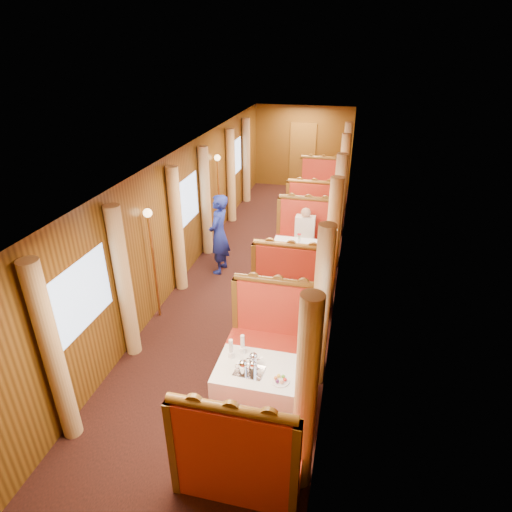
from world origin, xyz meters
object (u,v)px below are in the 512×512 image
(banquette_near_aft, at_px, (275,339))
(banquette_mid_aft, at_px, (305,239))
(passenger, at_px, (305,230))
(steward, at_px, (219,234))
(table_near, at_px, (259,392))
(tea_tray, at_px, (249,371))
(fruit_plate, at_px, (280,380))
(teapot_back, at_px, (253,361))
(banquette_far_fwd, at_px, (313,215))
(teapot_right, at_px, (253,369))
(rose_vase_far, at_px, (318,183))
(teapot_left, at_px, (243,369))
(table_mid, at_px, (299,263))
(table_far, at_px, (317,203))
(banquette_far_aft, at_px, (321,189))
(rose_vase_mid, at_px, (299,237))
(banquette_mid_fwd, at_px, (291,287))
(banquette_near_fwd, at_px, (237,460))

(banquette_near_aft, relative_size, banquette_mid_aft, 1.00)
(passenger, bearing_deg, steward, -154.15)
(table_near, distance_m, banquette_mid_aft, 4.51)
(tea_tray, bearing_deg, fruit_plate, -10.69)
(banquette_near_aft, distance_m, teapot_back, 1.06)
(banquette_near_aft, bearing_deg, banquette_far_fwd, 90.00)
(teapot_right, relative_size, rose_vase_far, 0.43)
(teapot_left, height_order, steward, steward)
(table_mid, height_order, table_far, same)
(fruit_plate, xyz_separation_m, rose_vase_far, (-0.29, 7.12, 0.16))
(banquette_far_aft, bearing_deg, rose_vase_mid, -90.20)
(tea_tray, distance_m, steward, 3.88)
(rose_vase_far, distance_m, passenger, 2.69)
(table_near, xyz_separation_m, banquette_near_aft, (0.00, 1.01, 0.05))
(rose_vase_mid, bearing_deg, banquette_mid_fwd, -89.09)
(rose_vase_far, bearing_deg, fruit_plate, -87.67)
(table_mid, bearing_deg, rose_vase_mid, -153.41)
(banquette_far_aft, distance_m, teapot_left, 8.15)
(banquette_mid_fwd, height_order, tea_tray, banquette_mid_fwd)
(table_mid, relative_size, teapot_back, 6.07)
(banquette_near_fwd, bearing_deg, table_near, 90.00)
(tea_tray, height_order, teapot_left, teapot_left)
(teapot_right, xyz_separation_m, steward, (-1.54, 3.59, 0.00))
(banquette_near_aft, distance_m, banquette_mid_aft, 3.50)
(passenger, bearing_deg, banquette_mid_fwd, -90.00)
(steward, bearing_deg, banquette_near_fwd, 22.37)
(banquette_mid_aft, xyz_separation_m, rose_vase_mid, (-0.02, -1.02, 0.50))
(banquette_near_aft, xyz_separation_m, teapot_right, (-0.06, -1.10, 0.39))
(fruit_plate, bearing_deg, banquette_near_fwd, -108.16)
(tea_tray, relative_size, teapot_back, 1.96)
(banquette_far_fwd, height_order, banquette_far_aft, same)
(tea_tray, xyz_separation_m, passenger, (0.10, 4.36, -0.02))
(steward, bearing_deg, passenger, 118.70)
(teapot_back, bearing_deg, banquette_mid_fwd, 66.76)
(banquette_mid_fwd, xyz_separation_m, teapot_right, (-0.06, -2.57, 0.39))
(rose_vase_mid, relative_size, rose_vase_far, 1.00)
(banquette_near_fwd, xyz_separation_m, banquette_mid_aft, (0.00, 5.53, 0.00))
(banquette_near_fwd, bearing_deg, table_far, 90.00)
(rose_vase_far, bearing_deg, rose_vase_mid, -90.14)
(teapot_back, bearing_deg, passenger, 67.55)
(teapot_back, bearing_deg, banquette_far_aft, 68.06)
(table_far, relative_size, fruit_plate, 4.88)
(table_far, bearing_deg, teapot_right, -90.47)
(teapot_left, bearing_deg, banquette_far_aft, 86.38)
(rose_vase_mid, bearing_deg, passenger, 88.84)
(table_near, bearing_deg, passenger, 90.00)
(table_near, relative_size, banquette_mid_aft, 0.78)
(banquette_mid_fwd, bearing_deg, steward, 147.60)
(banquette_near_aft, height_order, passenger, banquette_near_aft)
(table_near, relative_size, tea_tray, 3.09)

